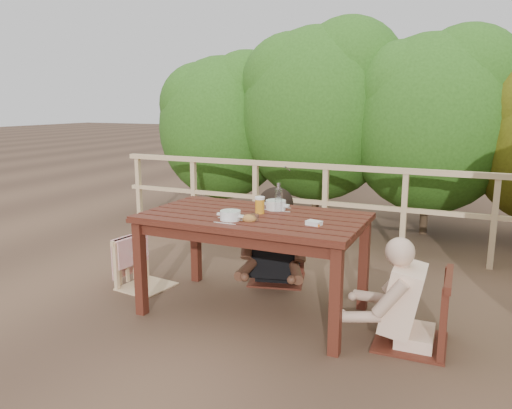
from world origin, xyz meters
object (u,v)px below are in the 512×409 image
at_px(chair_far, 277,229).
at_px(butter_tub, 314,224).
at_px(soup_near, 230,216).
at_px(tumbler, 255,218).
at_px(diner_right, 420,259).
at_px(chair_left, 145,242).
at_px(bread_roll, 249,219).
at_px(chair_right, 415,275).
at_px(table, 253,265).
at_px(woman, 278,208).
at_px(bottle, 278,199).
at_px(beer_glass, 260,206).
at_px(soup_far, 276,206).

bearing_deg(chair_far, butter_tub, -68.54).
relative_size(soup_near, tumbler, 3.66).
bearing_deg(diner_right, chair_left, 85.94).
height_order(bread_roll, tumbler, tumbler).
xyz_separation_m(chair_right, butter_tub, (-0.72, -0.10, 0.32)).
height_order(chair_left, chair_right, chair_right).
height_order(table, woman, woman).
distance_m(woman, bread_roll, 1.02).
height_order(chair_right, soup_near, chair_right).
bearing_deg(bottle, bread_roll, -102.34).
bearing_deg(chair_far, bread_roll, -95.01).
distance_m(chair_right, diner_right, 0.12).
bearing_deg(soup_near, chair_far, 91.06).
xyz_separation_m(chair_far, bread_roll, (0.16, -0.98, 0.33)).
bearing_deg(soup_near, chair_left, 163.53).
distance_m(bread_roll, tumbler, 0.04).
xyz_separation_m(soup_near, bottle, (0.23, 0.41, 0.08)).
relative_size(woman, beer_glass, 9.43).
height_order(beer_glass, butter_tub, beer_glass).
bearing_deg(beer_glass, table, -117.87).
bearing_deg(tumbler, chair_right, 8.05).
bearing_deg(chair_right, soup_near, -82.77).
xyz_separation_m(woman, beer_glass, (0.13, -0.72, 0.17)).
bearing_deg(bread_roll, soup_near, -169.53).
xyz_separation_m(chair_right, diner_right, (0.03, 0.00, 0.12)).
xyz_separation_m(woman, soup_far, (0.19, -0.53, 0.14)).
xyz_separation_m(table, woman, (-0.10, 0.78, 0.32)).
bearing_deg(butter_tub, chair_far, 138.23).
bearing_deg(woman, butter_tub, 110.86).
distance_m(chair_left, soup_far, 1.32).
bearing_deg(soup_far, soup_near, -109.10).
relative_size(chair_far, diner_right, 0.81).
relative_size(chair_left, chair_right, 0.85).
xyz_separation_m(beer_glass, bottle, (0.12, 0.11, 0.05)).
height_order(diner_right, beer_glass, diner_right).
height_order(chair_left, woman, woman).
height_order(chair_left, bread_roll, chair_left).
bearing_deg(bottle, diner_right, -9.85).
distance_m(table, soup_far, 0.53).
height_order(woman, beer_glass, woman).
xyz_separation_m(chair_right, bread_roll, (-1.20, -0.18, 0.33)).
xyz_separation_m(chair_left, diner_right, (2.44, -0.11, 0.20)).
height_order(chair_left, beer_glass, beer_glass).
bearing_deg(chair_far, soup_far, -84.19).
xyz_separation_m(table, soup_far, (0.09, 0.25, 0.45)).
height_order(diner_right, soup_near, diner_right).
bearing_deg(chair_left, bottle, -79.21).
relative_size(table, beer_glass, 11.47).
bearing_deg(chair_far, diner_right, -44.22).
relative_size(table, tumbler, 24.13).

